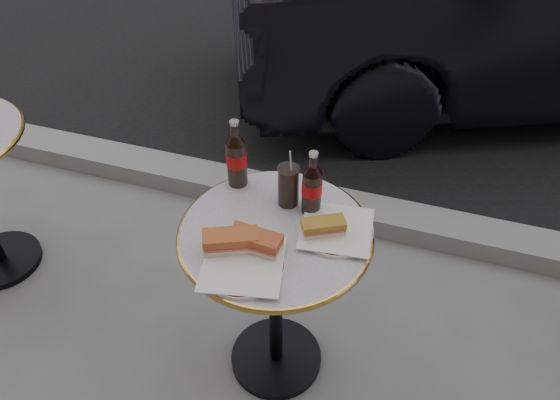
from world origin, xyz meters
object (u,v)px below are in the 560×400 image
(plate_right, at_px, (336,230))
(plate_left, at_px, (243,266))
(cola_glass, at_px, (288,186))
(cola_bottle_left, at_px, (236,153))
(bistro_table, at_px, (276,303))
(cola_bottle_right, at_px, (312,183))

(plate_right, bearing_deg, plate_left, -134.85)
(cola_glass, bearing_deg, cola_bottle_left, 166.85)
(bistro_table, height_order, plate_right, plate_right)
(plate_left, height_order, cola_bottle_right, cola_bottle_right)
(bistro_table, bearing_deg, cola_bottle_left, 136.56)
(plate_right, distance_m, cola_glass, 0.21)
(plate_right, xyz_separation_m, cola_bottle_left, (-0.38, 0.13, 0.12))
(bistro_table, xyz_separation_m, plate_right, (0.18, 0.05, 0.37))
(plate_left, distance_m, cola_bottle_right, 0.34)
(cola_glass, bearing_deg, plate_left, -97.68)
(plate_left, xyz_separation_m, cola_bottle_left, (-0.15, 0.36, 0.12))
(bistro_table, bearing_deg, cola_glass, 90.21)
(bistro_table, distance_m, cola_bottle_left, 0.56)
(plate_right, xyz_separation_m, cola_bottle_right, (-0.10, 0.07, 0.11))
(cola_bottle_left, relative_size, cola_glass, 1.73)
(plate_left, height_order, plate_right, same)
(plate_left, relative_size, cola_bottle_right, 1.05)
(bistro_table, bearing_deg, plate_left, -103.85)
(bistro_table, xyz_separation_m, cola_bottle_right, (0.08, 0.13, 0.48))
(plate_left, bearing_deg, plate_right, 45.15)
(cola_bottle_left, xyz_separation_m, cola_bottle_right, (0.28, -0.06, -0.01))
(cola_bottle_right, bearing_deg, plate_left, -112.61)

